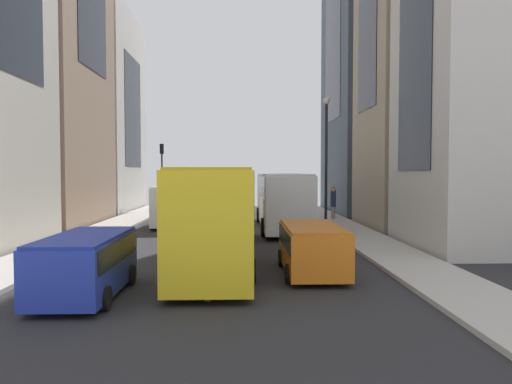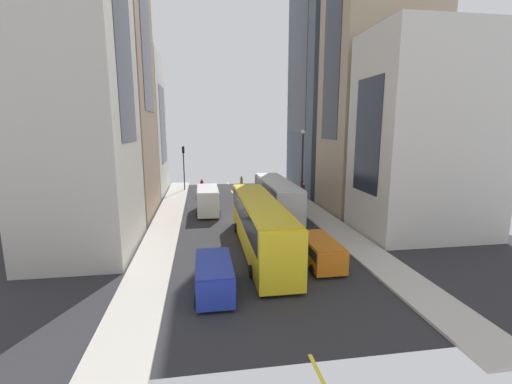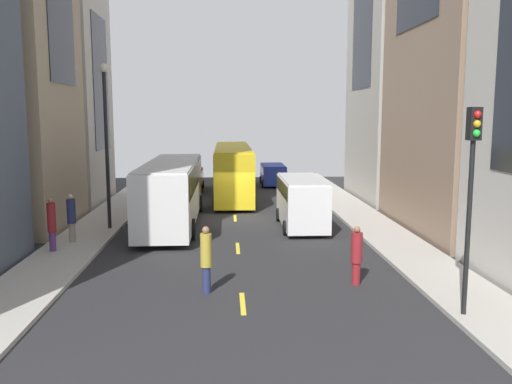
{
  "view_description": "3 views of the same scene",
  "coord_description": "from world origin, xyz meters",
  "px_view_note": "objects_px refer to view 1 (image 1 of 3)",
  "views": [
    {
      "loc": [
        -0.92,
        27.66,
        3.46
      ],
      "look_at": [
        -1.79,
        -1.5,
        2.24
      ],
      "focal_mm": 33.56,
      "sensor_mm": 36.0,
      "label": 1
    },
    {
      "loc": [
        3.86,
        31.38,
        8.57
      ],
      "look_at": [
        -0.92,
        0.82,
        2.71
      ],
      "focal_mm": 24.34,
      "sensor_mm": 36.0,
      "label": 2
    },
    {
      "loc": [
        -0.47,
        -29.98,
        5.76
      ],
      "look_at": [
        1.29,
        1.95,
        1.21
      ],
      "focal_mm": 37.83,
      "sensor_mm": 36.0,
      "label": 3
    }
  ],
  "objects_px": {
    "streetcar_yellow": "(219,205)",
    "car_blue_1": "(86,260)",
    "city_bus_white": "(281,196)",
    "pedestrian_crossing_mid": "(333,201)",
    "pedestrian_waiting_curb": "(333,203)",
    "car_orange_0": "(312,245)",
    "traffic_light_near_corner": "(162,164)",
    "delivery_van_white": "(174,203)",
    "pedestrian_walking_far": "(244,199)",
    "pedestrian_crossing_near": "(183,201)"
  },
  "relations": [
    {
      "from": "streetcar_yellow",
      "to": "car_blue_1",
      "type": "xyz_separation_m",
      "value": [
        3.41,
        5.94,
        -1.11
      ]
    },
    {
      "from": "city_bus_white",
      "to": "pedestrian_crossing_mid",
      "type": "relative_size",
      "value": 5.31
    },
    {
      "from": "streetcar_yellow",
      "to": "pedestrian_waiting_curb",
      "type": "distance_m",
      "value": 16.2
    },
    {
      "from": "car_orange_0",
      "to": "traffic_light_near_corner",
      "type": "height_order",
      "value": "traffic_light_near_corner"
    },
    {
      "from": "delivery_van_white",
      "to": "car_orange_0",
      "type": "height_order",
      "value": "delivery_van_white"
    },
    {
      "from": "car_blue_1",
      "to": "pedestrian_crossing_mid",
      "type": "xyz_separation_m",
      "value": [
        -11.14,
        -22.01,
        0.32
      ]
    },
    {
      "from": "streetcar_yellow",
      "to": "city_bus_white",
      "type": "bearing_deg",
      "value": -108.51
    },
    {
      "from": "pedestrian_waiting_curb",
      "to": "pedestrian_crossing_mid",
      "type": "xyz_separation_m",
      "value": [
        -0.34,
        -1.68,
        0.05
      ]
    },
    {
      "from": "pedestrian_walking_far",
      "to": "streetcar_yellow",
      "type": "bearing_deg",
      "value": 123.01
    },
    {
      "from": "city_bus_white",
      "to": "pedestrian_waiting_curb",
      "type": "xyz_separation_m",
      "value": [
        -4.04,
        -4.38,
        -0.72
      ]
    },
    {
      "from": "car_orange_0",
      "to": "pedestrian_walking_far",
      "type": "bearing_deg",
      "value": -85.01
    },
    {
      "from": "pedestrian_walking_far",
      "to": "traffic_light_near_corner",
      "type": "relative_size",
      "value": 0.38
    },
    {
      "from": "car_orange_0",
      "to": "pedestrian_walking_far",
      "type": "xyz_separation_m",
      "value": [
        2.14,
        -24.55,
        0.21
      ]
    },
    {
      "from": "delivery_van_white",
      "to": "pedestrian_crossing_mid",
      "type": "distance_m",
      "value": 12.14
    },
    {
      "from": "delivery_van_white",
      "to": "car_orange_0",
      "type": "xyz_separation_m",
      "value": [
        -6.69,
        14.37,
        -0.54
      ]
    },
    {
      "from": "pedestrian_walking_far",
      "to": "car_blue_1",
      "type": "bearing_deg",
      "value": 116.62
    },
    {
      "from": "streetcar_yellow",
      "to": "delivery_van_white",
      "type": "relative_size",
      "value": 2.5
    },
    {
      "from": "delivery_van_white",
      "to": "pedestrian_waiting_curb",
      "type": "height_order",
      "value": "delivery_van_white"
    },
    {
      "from": "car_blue_1",
      "to": "pedestrian_crossing_near",
      "type": "relative_size",
      "value": 2.15
    },
    {
      "from": "streetcar_yellow",
      "to": "pedestrian_walking_far",
      "type": "relative_size",
      "value": 6.42
    },
    {
      "from": "streetcar_yellow",
      "to": "car_orange_0",
      "type": "relative_size",
      "value": 3.2
    },
    {
      "from": "delivery_van_white",
      "to": "streetcar_yellow",
      "type": "bearing_deg",
      "value": 106.86
    },
    {
      "from": "pedestrian_crossing_near",
      "to": "pedestrian_waiting_curb",
      "type": "bearing_deg",
      "value": 55.94
    },
    {
      "from": "car_blue_1",
      "to": "pedestrian_waiting_curb",
      "type": "bearing_deg",
      "value": -117.98
    },
    {
      "from": "streetcar_yellow",
      "to": "pedestrian_crossing_near",
      "type": "distance_m",
      "value": 21.15
    },
    {
      "from": "delivery_van_white",
      "to": "traffic_light_near_corner",
      "type": "height_order",
      "value": "traffic_light_near_corner"
    },
    {
      "from": "delivery_van_white",
      "to": "pedestrian_crossing_mid",
      "type": "xyz_separation_m",
      "value": [
        -11.12,
        -4.86,
        -0.18
      ]
    },
    {
      "from": "pedestrian_waiting_curb",
      "to": "car_orange_0",
      "type": "bearing_deg",
      "value": 124.44
    },
    {
      "from": "city_bus_white",
      "to": "streetcar_yellow",
      "type": "distance_m",
      "value": 10.56
    },
    {
      "from": "car_orange_0",
      "to": "pedestrian_crossing_mid",
      "type": "relative_size",
      "value": 1.99
    },
    {
      "from": "car_orange_0",
      "to": "pedestrian_crossing_mid",
      "type": "bearing_deg",
      "value": -102.99
    },
    {
      "from": "delivery_van_white",
      "to": "pedestrian_waiting_curb",
      "type": "xyz_separation_m",
      "value": [
        -10.79,
        -3.18,
        -0.23
      ]
    },
    {
      "from": "pedestrian_waiting_curb",
      "to": "pedestrian_crossing_near",
      "type": "xyz_separation_m",
      "value": [
        11.35,
        -6.36,
        -0.22
      ]
    },
    {
      "from": "delivery_van_white",
      "to": "pedestrian_waiting_curb",
      "type": "relative_size",
      "value": 2.65
    },
    {
      "from": "pedestrian_crossing_mid",
      "to": "pedestrian_crossing_near",
      "type": "bearing_deg",
      "value": -98.33
    },
    {
      "from": "delivery_van_white",
      "to": "pedestrian_walking_far",
      "type": "relative_size",
      "value": 2.57
    },
    {
      "from": "city_bus_white",
      "to": "car_orange_0",
      "type": "bearing_deg",
      "value": 89.74
    },
    {
      "from": "streetcar_yellow",
      "to": "pedestrian_crossing_mid",
      "type": "height_order",
      "value": "streetcar_yellow"
    },
    {
      "from": "streetcar_yellow",
      "to": "pedestrian_crossing_near",
      "type": "height_order",
      "value": "streetcar_yellow"
    },
    {
      "from": "pedestrian_waiting_curb",
      "to": "traffic_light_near_corner",
      "type": "xyz_separation_m",
      "value": [
        13.66,
        -9.69,
        2.92
      ]
    },
    {
      "from": "car_blue_1",
      "to": "pedestrian_waiting_curb",
      "type": "distance_m",
      "value": 23.02
    },
    {
      "from": "pedestrian_waiting_curb",
      "to": "pedestrian_walking_far",
      "type": "height_order",
      "value": "pedestrian_waiting_curb"
    },
    {
      "from": "delivery_van_white",
      "to": "car_orange_0",
      "type": "relative_size",
      "value": 1.28
    },
    {
      "from": "city_bus_white",
      "to": "pedestrian_walking_far",
      "type": "bearing_deg",
      "value": -79.03
    },
    {
      "from": "pedestrian_walking_far",
      "to": "pedestrian_crossing_near",
      "type": "xyz_separation_m",
      "value": [
        5.1,
        0.64,
        -0.11
      ]
    },
    {
      "from": "delivery_van_white",
      "to": "pedestrian_walking_far",
      "type": "xyz_separation_m",
      "value": [
        -4.54,
        -10.18,
        -0.33
      ]
    },
    {
      "from": "pedestrian_crossing_mid",
      "to": "streetcar_yellow",
      "type": "bearing_deg",
      "value": -12.17
    },
    {
      "from": "city_bus_white",
      "to": "pedestrian_crossing_near",
      "type": "bearing_deg",
      "value": -55.78
    },
    {
      "from": "delivery_van_white",
      "to": "pedestrian_crossing_mid",
      "type": "bearing_deg",
      "value": -156.38
    },
    {
      "from": "car_orange_0",
      "to": "car_blue_1",
      "type": "xyz_separation_m",
      "value": [
        6.7,
        2.77,
        0.04
      ]
    }
  ]
}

